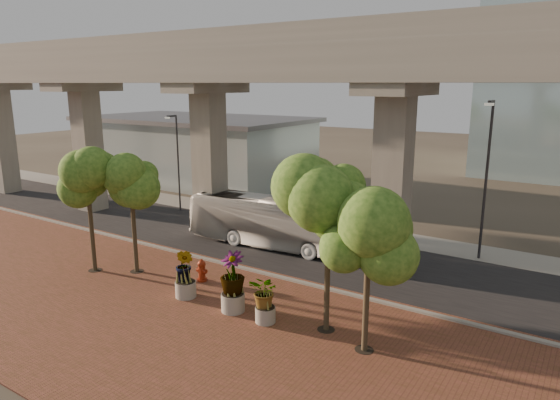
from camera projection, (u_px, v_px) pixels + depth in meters
The scene contains 18 objects.
ground at pixel (271, 260), 27.62m from camera, with size 160.00×160.00×0.00m, color #3A332A.
brick_plaza at pixel (166, 315), 21.08m from camera, with size 70.00×13.00×0.06m, color brown.
asphalt_road at pixel (290, 250), 29.25m from camera, with size 90.00×8.00×0.04m, color black.
curb_strip at pixel (250, 270), 25.97m from camera, with size 70.00×0.25×0.16m, color gray.
far_sidewalk at pixel (333, 228), 33.74m from camera, with size 90.00×3.00×0.06m, color gray.
transit_viaduct at pixel (291, 126), 27.60m from camera, with size 72.00×5.60×12.40m.
station_pavilion at pixel (195, 148), 50.55m from camera, with size 23.00×13.00×6.30m.
transit_bus at pixel (274, 222), 29.67m from camera, with size 2.57×10.96×3.06m, color silver.
fire_hydrant at pixel (202, 270), 24.50m from camera, with size 0.56×0.50×1.12m.
planter_front at pixel (265, 294), 20.10m from camera, with size 1.84×1.84×2.03m.
planter_right at pixel (232, 276), 21.01m from camera, with size 2.47×2.47×2.64m.
planter_left at pixel (185, 268), 22.47m from camera, with size 2.10×2.10×2.31m.
street_tree_far_west at pixel (87, 177), 24.90m from camera, with size 3.89×3.89×6.72m.
street_tree_near_west at pixel (131, 185), 24.83m from camera, with size 3.44×3.44×6.14m.
street_tree_near_east at pixel (329, 195), 18.50m from camera, with size 4.00×4.00×7.30m.
street_tree_far_east at pixel (369, 243), 17.30m from camera, with size 3.73×3.73×5.83m.
streetlamp_west at pixel (177, 156), 37.50m from camera, with size 0.36×1.05×7.25m.
streetlamp_east at pixel (487, 170), 26.61m from camera, with size 0.43×1.26×8.69m.
Camera 1 is at (14.62, -21.66, 9.56)m, focal length 32.00 mm.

